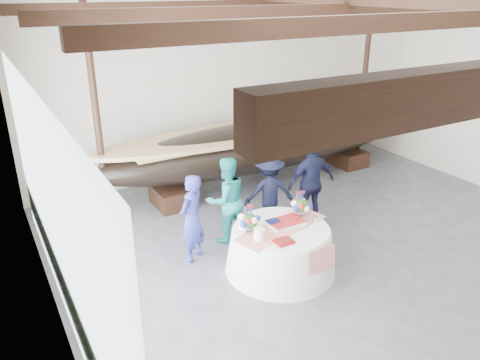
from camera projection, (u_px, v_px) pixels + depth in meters
floor at (388, 279)px, 7.92m from camera, size 10.00×12.00×0.01m
wall_back at (221, 86)px, 11.86m from camera, size 10.00×0.02×4.50m
wall_left at (61, 235)px, 4.75m from camera, size 0.02×12.00×4.50m
pavilion_structure at (381, 28)px, 7.02m from camera, size 9.80×11.76×4.50m
open_bay at (55, 229)px, 5.74m from camera, size 0.03×7.00×3.20m
longboat_display at (269, 144)px, 11.41m from camera, size 8.66×1.73×1.62m
banquet_table at (281, 249)px, 8.04m from camera, size 1.91×1.91×0.82m
tabletop_items at (275, 217)px, 7.91m from camera, size 1.85×1.02×0.40m
guest_woman_blue at (192, 218)px, 8.21m from camera, size 0.71×0.66×1.63m
guest_woman_teal at (226, 200)px, 8.84m from camera, size 0.83×0.65×1.70m
guest_man_left at (269, 192)px, 9.35m from camera, size 1.14×0.87×1.57m
guest_man_right at (311, 183)px, 9.48m from camera, size 1.09×0.53×1.80m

